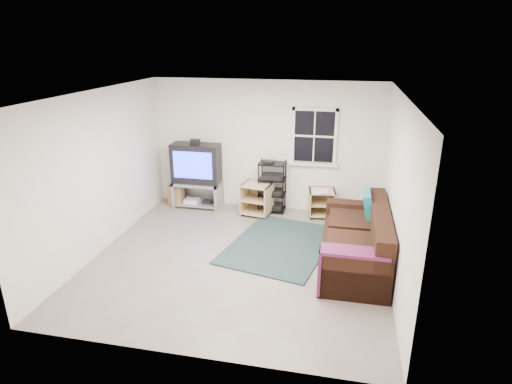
% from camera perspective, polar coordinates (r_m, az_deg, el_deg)
% --- Properties ---
extents(room, '(4.60, 4.62, 4.60)m').
position_cam_1_polar(room, '(8.42, 7.74, 6.88)').
color(room, slate).
rests_on(room, ground).
extents(tv_unit, '(0.98, 0.49, 1.44)m').
position_cam_1_polar(tv_unit, '(8.85, -7.93, 2.90)').
color(tv_unit, gray).
rests_on(tv_unit, ground).
extents(av_rack, '(0.53, 0.38, 1.06)m').
position_cam_1_polar(av_rack, '(8.62, 2.16, 0.31)').
color(av_rack, black).
rests_on(av_rack, ground).
extents(side_table_left, '(0.63, 0.63, 0.64)m').
position_cam_1_polar(side_table_left, '(8.54, 0.25, -0.71)').
color(side_table_left, tan).
rests_on(side_table_left, ground).
extents(side_table_right, '(0.55, 0.56, 0.56)m').
position_cam_1_polar(side_table_right, '(8.54, 8.70, -1.13)').
color(side_table_right, tan).
rests_on(side_table_right, ground).
extents(sofa, '(0.97, 2.19, 1.00)m').
position_cam_1_polar(sofa, '(6.82, 13.35, -6.69)').
color(sofa, black).
rests_on(sofa, ground).
extents(shag_rug, '(1.97, 2.41, 0.03)m').
position_cam_1_polar(shag_rug, '(7.37, 3.21, -7.01)').
color(shag_rug, black).
rests_on(shag_rug, ground).
extents(paper_bag, '(0.31, 0.21, 0.43)m').
position_cam_1_polar(paper_bag, '(9.14, -10.60, -0.49)').
color(paper_bag, olive).
rests_on(paper_bag, ground).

